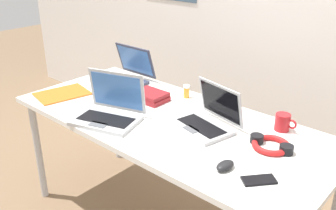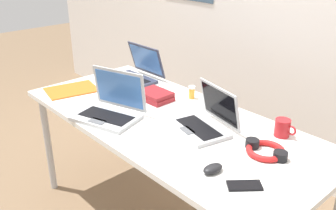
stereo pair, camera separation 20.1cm
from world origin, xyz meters
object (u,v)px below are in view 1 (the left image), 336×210
object	(u,v)px
laptop_back_left	(109,111)
coffee_mug	(283,122)
headphones	(271,145)
book_stack	(150,96)
cell_phone	(259,180)
paper_folder_back_right	(62,94)
laptop_front_left	(207,120)
pill_bottle	(186,91)
laptop_by_keyboard	(126,75)
computer_mouse	(225,165)

from	to	relation	value
laptop_back_left	coffee_mug	size ratio (longest dim) A/B	3.52
headphones	book_stack	xyz separation A→B (m)	(-0.81, 0.04, 0.01)
laptop_back_left	cell_phone	bearing A→B (deg)	1.75
headphones	paper_folder_back_right	distance (m)	1.32
laptop_front_left	laptop_back_left	bearing A→B (deg)	-148.79
pill_bottle	laptop_front_left	bearing A→B (deg)	-36.13
laptop_by_keyboard	laptop_back_left	xyz separation A→B (m)	(0.38, -0.46, 0.00)
headphones	pill_bottle	distance (m)	0.71
book_stack	coffee_mug	xyz separation A→B (m)	(0.77, 0.17, 0.02)
pill_bottle	paper_folder_back_right	bearing A→B (deg)	-142.06
laptop_by_keyboard	laptop_back_left	distance (m)	0.60
laptop_back_left	pill_bottle	world-z (taller)	laptop_back_left
cell_phone	coffee_mug	size ratio (longest dim) A/B	1.20
cell_phone	paper_folder_back_right	xyz separation A→B (m)	(-1.38, 0.01, -0.00)
coffee_mug	computer_mouse	bearing A→B (deg)	-92.22
laptop_by_keyboard	pill_bottle	xyz separation A→B (m)	(0.49, 0.05, -0.01)
pill_bottle	coffee_mug	world-z (taller)	coffee_mug
headphones	coffee_mug	bearing A→B (deg)	101.97
laptop_by_keyboard	laptop_back_left	size ratio (longest dim) A/B	0.82
computer_mouse	headphones	distance (m)	0.30
paper_folder_back_right	pill_bottle	bearing A→B (deg)	37.94
computer_mouse	paper_folder_back_right	size ratio (longest dim) A/B	0.31
headphones	coffee_mug	xyz separation A→B (m)	(-0.04, 0.20, 0.03)
laptop_back_left	computer_mouse	bearing A→B (deg)	0.84
book_stack	pill_bottle	bearing A→B (deg)	52.59
laptop_by_keyboard	computer_mouse	bearing A→B (deg)	-22.20
headphones	paper_folder_back_right	bearing A→B (deg)	-168.40
computer_mouse	pill_bottle	size ratio (longest dim) A/B	1.22
laptop_front_left	cell_phone	xyz separation A→B (m)	(0.44, -0.24, -0.04)
cell_phone	headphones	distance (m)	0.29
computer_mouse	pill_bottle	distance (m)	0.80
cell_phone	paper_folder_back_right	world-z (taller)	cell_phone
laptop_back_left	coffee_mug	xyz separation A→B (m)	(0.75, 0.50, -0.01)
cell_phone	laptop_by_keyboard	bearing A→B (deg)	-159.04
computer_mouse	cell_phone	world-z (taller)	computer_mouse
laptop_back_left	computer_mouse	xyz separation A→B (m)	(0.73, 0.01, -0.03)
laptop_by_keyboard	book_stack	xyz separation A→B (m)	(0.36, -0.13, -0.02)
headphones	book_stack	world-z (taller)	book_stack
pill_bottle	paper_folder_back_right	size ratio (longest dim) A/B	0.25
book_stack	paper_folder_back_right	distance (m)	0.56
cell_phone	paper_folder_back_right	distance (m)	1.38
laptop_front_left	cell_phone	size ratio (longest dim) A/B	2.58
coffee_mug	laptop_front_left	bearing A→B (deg)	-142.79
computer_mouse	book_stack	xyz separation A→B (m)	(-0.75, 0.33, 0.01)
computer_mouse	coffee_mug	distance (m)	0.49
cell_phone	coffee_mug	xyz separation A→B (m)	(-0.13, 0.47, 0.04)
book_stack	computer_mouse	bearing A→B (deg)	-23.40
laptop_front_left	laptop_back_left	xyz separation A→B (m)	(-0.45, -0.27, 0.00)
laptop_back_left	book_stack	world-z (taller)	laptop_back_left
laptop_front_left	laptop_back_left	size ratio (longest dim) A/B	0.88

